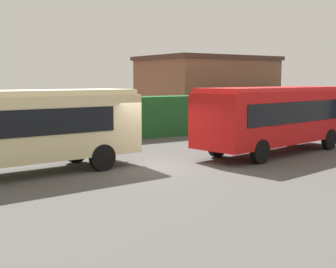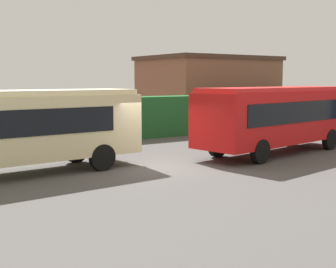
% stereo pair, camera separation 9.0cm
% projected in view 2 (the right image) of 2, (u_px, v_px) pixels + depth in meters
% --- Properties ---
extents(ground_plane, '(99.66, 99.66, 0.00)m').
position_uv_depth(ground_plane, '(155.00, 167.00, 18.06)').
color(ground_plane, '#514F4C').
extents(bus_cream, '(9.32, 3.08, 3.00)m').
position_uv_depth(bus_cream, '(16.00, 127.00, 16.27)').
color(bus_cream, beige).
rests_on(bus_cream, ground_plane).
extents(bus_red, '(9.37, 3.91, 3.03)m').
position_uv_depth(bus_red, '(277.00, 115.00, 21.28)').
color(bus_red, red).
rests_on(bus_red, ground_plane).
extents(hedge_row, '(61.83, 1.67, 2.38)m').
position_uv_depth(hedge_row, '(72.00, 121.00, 24.89)').
color(hedge_row, '#1F5F29').
rests_on(hedge_row, ground_plane).
extents(depot_building, '(9.75, 7.41, 5.18)m').
position_uv_depth(depot_building, '(208.00, 89.00, 37.18)').
color(depot_building, brown).
rests_on(depot_building, ground_plane).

